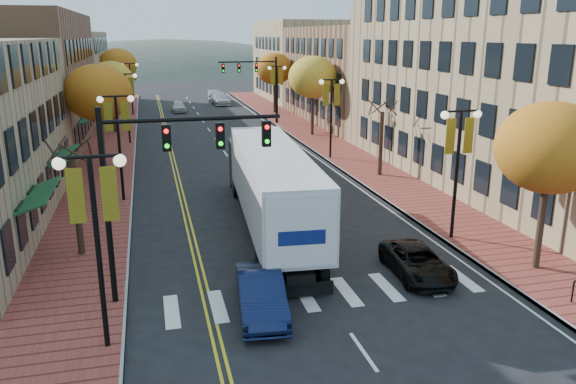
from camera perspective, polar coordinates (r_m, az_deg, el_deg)
ground at (r=19.39m, az=5.45°, el=-12.83°), size 200.00×200.00×0.00m
sidewalk_left at (r=49.45m, az=-17.51°, el=4.34°), size 4.00×85.00×0.15m
sidewalk_right at (r=51.54m, az=2.93°, el=5.49°), size 4.00×85.00×0.15m
building_left_mid at (r=53.31m, az=-26.54°, el=10.11°), size 12.00×24.00×11.00m
building_left_far at (r=77.93m, az=-22.72°, el=11.27°), size 12.00×26.00×9.50m
building_right_near at (r=40.25m, az=23.74°, el=11.98°), size 15.00×28.00×15.00m
building_right_mid at (r=63.04m, az=8.88°, el=11.72°), size 15.00×24.00×10.00m
building_right_far at (r=83.70m, az=2.95°, el=13.18°), size 15.00×20.00×11.00m
tree_left_a at (r=25.19m, az=-20.65°, el=-1.42°), size 0.28×0.28×4.20m
tree_left_b at (r=40.30m, az=-18.74°, el=9.53°), size 4.48×4.48×7.21m
tree_left_c at (r=56.24m, az=-17.55°, el=10.77°), size 4.16×4.16×6.69m
tree_left_d at (r=74.15m, az=-16.87°, el=12.29°), size 4.61×4.61×7.42m
tree_right_a at (r=23.71m, az=25.12°, el=4.06°), size 4.16×4.16×6.69m
tree_right_b at (r=37.75m, az=9.41°, el=4.86°), size 0.28×0.28×4.20m
tree_right_c at (r=52.29m, az=2.53°, el=11.58°), size 4.48×4.48×7.21m
tree_right_d at (r=67.76m, az=-1.41°, el=12.41°), size 4.35×4.35×7.00m
lamp_left_a at (r=16.83m, az=-19.03°, el=-2.28°), size 1.96×0.36×6.05m
lamp_left_b at (r=32.42m, az=-16.90°, el=6.29°), size 1.96×0.36×6.05m
lamp_left_c at (r=50.27m, az=-16.09°, el=9.50°), size 1.96×0.36×6.05m
lamp_left_d at (r=68.19m, az=-15.70°, el=11.03°), size 1.96×0.36×6.05m
lamp_right_a at (r=26.20m, az=16.93°, el=4.17°), size 1.96×0.36×6.05m
lamp_right_b at (r=42.46m, az=4.43°, el=9.01°), size 1.96×0.36×6.05m
lamp_right_c at (r=59.72m, az=-1.11°, el=11.00°), size 1.96×0.36×6.05m
traffic_mast_near at (r=19.48m, az=-12.60°, el=2.53°), size 6.10×0.35×7.00m
traffic_mast_far at (r=59.25m, az=-3.06°, el=11.56°), size 6.10×0.34×7.00m
semi_truck at (r=27.07m, az=-1.99°, el=1.18°), size 3.85×16.85×4.18m
navy_sedan at (r=19.42m, az=-2.78°, el=-10.34°), size 1.93×4.49×1.44m
black_suv at (r=22.88m, az=13.00°, el=-6.93°), size 2.19×4.33×1.17m
car_far_white at (r=70.85m, az=-11.07°, el=8.53°), size 1.69×4.02×1.36m
car_far_silver at (r=77.50m, az=-6.89°, el=9.37°), size 2.38×5.32×1.51m
car_far_oncoming at (r=82.02m, az=-7.54°, el=9.71°), size 1.96×4.85×1.57m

